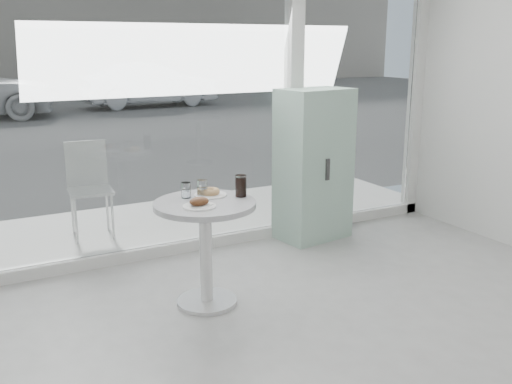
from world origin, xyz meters
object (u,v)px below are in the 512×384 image
car_silver (148,85)px  plate_donut (210,193)px  mint_cabinet (313,165)px  main_table (205,232)px  plate_fritter (200,203)px  patio_chair (89,183)px  cola_glass (241,186)px  water_tumbler_b (202,189)px  water_tumbler_a (186,191)px

car_silver → plate_donut: bearing=161.5°
car_silver → mint_cabinet: bearing=166.8°
main_table → car_silver: (3.80, 13.10, 0.10)m
plate_fritter → plate_donut: 0.30m
mint_cabinet → plate_fritter: size_ratio=6.37×
plate_fritter → plate_donut: (0.18, 0.23, -0.01)m
mint_cabinet → patio_chair: mint_cabinet is taller
cola_glass → car_silver: bearing=75.0°
plate_donut → water_tumbler_b: (-0.06, 0.01, 0.03)m
patio_chair → plate_fritter: 1.98m
main_table → plate_fritter: plate_fritter is taller
patio_chair → mint_cabinet: bearing=-21.2°
plate_fritter → water_tumbler_a: water_tumbler_a is taller
main_table → mint_cabinet: bearing=30.4°
plate_fritter → main_table: bearing=52.5°
plate_fritter → water_tumbler_b: bearing=63.4°
plate_donut → water_tumbler_a: 0.18m
car_silver → plate_fritter: size_ratio=17.43×
main_table → cola_glass: 0.41m
main_table → cola_glass: (0.29, 0.01, 0.30)m
mint_cabinet → cola_glass: mint_cabinet is taller
main_table → plate_fritter: bearing=-127.5°
plate_fritter → cola_glass: 0.39m
car_silver → water_tumbler_a: (-3.87, -12.93, 0.17)m
water_tumbler_a → cola_glass: size_ratio=0.72×
plate_fritter → plate_donut: bearing=52.3°
mint_cabinet → patio_chair: size_ratio=1.60×
main_table → water_tumbler_b: (0.04, 0.14, 0.27)m
mint_cabinet → water_tumbler_a: (-1.57, -0.72, 0.10)m
plate_fritter → water_tumbler_b: size_ratio=1.84×
water_tumbler_a → water_tumbler_b: water_tumbler_b is taller
car_silver → main_table: bearing=161.2°
plate_fritter → water_tumbler_a: bearing=88.5°
plate_fritter → car_silver: bearing=73.6°
main_table → water_tumbler_b: size_ratio=6.27×
patio_chair → plate_fritter: patio_chair is taller
mint_cabinet → plate_fritter: bearing=-156.2°
mint_cabinet → car_silver: mint_cabinet is taller
main_table → plate_donut: size_ratio=3.27×
water_tumbler_a → water_tumbler_b: size_ratio=0.92×
mint_cabinet → cola_glass: bearing=-152.5°
patio_chair → plate_donut: 1.79m
water_tumbler_b → main_table: bearing=-106.7°
plate_fritter → plate_donut: size_ratio=0.96×
main_table → car_silver: bearing=73.8°
plate_donut → water_tumbler_b: size_ratio=1.92×
patio_chair → car_silver: (4.21, 11.26, 0.09)m
car_silver → plate_fritter: bearing=161.0°
car_silver → water_tumbler_a: bearing=160.8°
car_silver → plate_donut: (-3.69, -12.97, 0.14)m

